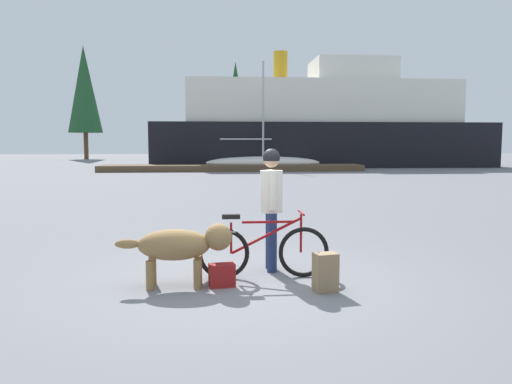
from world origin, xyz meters
name	(u,v)px	position (x,y,z in m)	size (l,w,h in m)	color
ground_plane	(252,282)	(0.00, 0.00, 0.00)	(160.00, 160.00, 0.00)	slate
bicycle	(263,251)	(0.16, 0.17, 0.38)	(1.77, 0.44, 0.90)	black
person_cyclist	(271,197)	(0.32, 0.58, 1.05)	(0.32, 0.53, 1.74)	navy
dog	(181,245)	(-0.91, -0.15, 0.53)	(1.47, 0.46, 0.80)	olive
backpack	(325,272)	(0.87, -0.51, 0.24)	(0.28, 0.20, 0.48)	#8C7251
handbag_pannier	(222,275)	(-0.40, -0.20, 0.15)	(0.32, 0.18, 0.30)	maroon
dock_pier	(232,168)	(0.56, 26.69, 0.20)	(17.08, 2.59, 0.40)	brown
ferry_boat	(320,126)	(7.81, 33.43, 3.17)	(25.82, 8.06, 8.95)	black
sailboat_moored	(263,162)	(2.79, 28.62, 0.48)	(8.02, 2.24, 7.44)	silver
pine_tree_far_left	(84,89)	(-15.33, 52.78, 7.89)	(3.80, 3.80, 12.82)	#4C331E
pine_tree_center	(236,101)	(1.76, 51.42, 6.56)	(2.90, 2.90, 10.99)	#4C331E
pine_tree_far_right	(275,109)	(6.42, 52.87, 5.84)	(2.91, 2.91, 9.20)	#4C331E
pine_tree_mid_back	(308,110)	(11.00, 56.23, 5.92)	(3.90, 3.90, 9.78)	#4C331E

